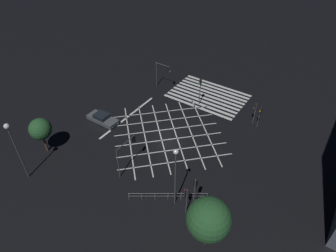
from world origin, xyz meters
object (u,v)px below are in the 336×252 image
Objects in this scene: street_lamp_west at (12,139)px; waiting_car at (102,119)px; traffic_light_nw_main at (186,196)px; traffic_light_nw_cross at (195,189)px; traffic_light_median_north at (127,149)px; traffic_light_median_south at (200,86)px; traffic_light_se_main at (163,71)px; street_tree_far at (40,129)px; traffic_light_sw_cross at (260,113)px; street_lamp_east at (176,167)px; traffic_light_sw_main at (255,109)px; street_tree_near at (209,219)px.

street_lamp_west reaches higher than waiting_car.
traffic_light_nw_cross reaches higher than traffic_light_nw_main.
traffic_light_median_south is at bearing -1.18° from traffic_light_median_north.
traffic_light_se_main is at bearing 21.67° from traffic_light_median_north.
street_tree_far reaches higher than traffic_light_nw_main.
traffic_light_median_south reaches higher than traffic_light_sw_cross.
traffic_light_median_north is 7.53m from street_lamp_east.
traffic_light_median_south is at bearing 0.73° from traffic_light_sw_main.
traffic_light_se_main is 27.25m from street_tree_near.
traffic_light_median_south is at bearing 27.66° from traffic_light_nw_cross.
street_lamp_west is 1.61× the size of street_tree_far.
traffic_light_nw_cross is at bearing -43.07° from street_tree_near.
traffic_light_sw_cross is 19.07m from street_tree_near.
traffic_light_median_south is at bearing -92.24° from traffic_light_sw_cross.
street_tree_far reaches higher than traffic_light_nw_cross.
traffic_light_nw_main is 3.90m from street_tree_near.
traffic_light_median_south is at bearing -6.30° from traffic_light_se_main.
traffic_light_sw_cross is at bearing -83.18° from street_tree_near.
traffic_light_se_main is at bearing -50.18° from traffic_light_nw_main.
street_tree_near is at bearing 30.88° from traffic_light_median_south.
street_lamp_east reaches higher than street_tree_near.
street_tree_far is at bearing 5.52° from traffic_light_nw_main.
traffic_light_median_north reaches higher than traffic_light_nw_main.
street_tree_near is 1.19× the size of street_tree_far.
traffic_light_median_south is at bearing 51.52° from waiting_car.
street_lamp_east reaches higher than traffic_light_sw_main.
street_lamp_east is at bearing 103.03° from traffic_light_nw_cross.
traffic_light_median_north is 0.56× the size of street_lamp_west.
traffic_light_nw_cross is 0.59× the size of street_lamp_east.
traffic_light_sw_cross is 0.43× the size of street_lamp_west.
street_tree_far is at bearing -102.26° from waiting_car.
street_lamp_west is 1.35× the size of street_tree_near.
street_lamp_west reaches higher than traffic_light_sw_main.
traffic_light_se_main reaches higher than traffic_light_sw_main.
traffic_light_se_main is 15.39m from traffic_light_sw_main.
traffic_light_se_main is 16.29m from traffic_light_sw_cross.
traffic_light_median_north is 11.64m from street_lamp_west.
traffic_light_se_main is at bearing 80.72° from waiting_car.
traffic_light_nw_cross is 18.65m from waiting_car.
traffic_light_se_main is (15.21, -18.24, 0.61)m from traffic_light_nw_main.
traffic_light_median_south is 14.60m from waiting_car.
traffic_light_nw_cross reaches higher than traffic_light_sw_cross.
street_lamp_west is at bearing -90.03° from waiting_car.
traffic_light_median_south is 22.43m from street_tree_near.
traffic_light_sw_main is 0.58× the size of street_tree_near.
traffic_light_sw_cross is at bearing -1.85° from traffic_light_nw_cross.
waiting_car is at bearing 73.05° from traffic_light_nw_cross.
traffic_light_se_main is at bearing -47.27° from street_tree_near.
traffic_light_nw_main is at bearing 89.54° from traffic_light_sw_main.
street_tree_far reaches higher than traffic_light_sw_cross.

